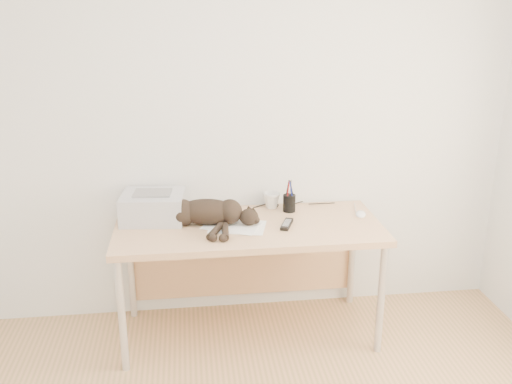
{
  "coord_description": "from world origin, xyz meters",
  "views": [
    {
      "loc": [
        -0.35,
        -1.78,
        2.02
      ],
      "look_at": [
        0.04,
        1.34,
        0.96
      ],
      "focal_mm": 40.0,
      "sensor_mm": 36.0,
      "label": 1
    }
  ],
  "objects": [
    {
      "name": "desk",
      "position": [
        0.0,
        1.48,
        0.61
      ],
      "size": [
        1.6,
        0.7,
        0.74
      ],
      "color": "tan",
      "rests_on": "floor"
    },
    {
      "name": "pen_cup",
      "position": [
        0.28,
        1.59,
        0.8
      ],
      "size": [
        0.08,
        0.08,
        0.2
      ],
      "color": "black",
      "rests_on": "desk"
    },
    {
      "name": "wall_back",
      "position": [
        0.0,
        1.75,
        1.3
      ],
      "size": [
        3.5,
        0.0,
        3.5
      ],
      "primitive_type": "plane",
      "rotation": [
        1.57,
        0.0,
        0.0
      ],
      "color": "silver",
      "rests_on": "floor"
    },
    {
      "name": "papers",
      "position": [
        -0.09,
        1.38,
        0.74
      ],
      "size": [
        0.41,
        0.35,
        0.01
      ],
      "color": "white",
      "rests_on": "desk"
    },
    {
      "name": "cat",
      "position": [
        -0.26,
        1.43,
        0.81
      ],
      "size": [
        0.72,
        0.42,
        0.17
      ],
      "rotation": [
        0.0,
        0.0,
        -0.2
      ],
      "color": "black",
      "rests_on": "desk"
    },
    {
      "name": "mouse",
      "position": [
        0.72,
        1.47,
        0.76
      ],
      "size": [
        0.1,
        0.13,
        0.04
      ],
      "primitive_type": "ellipsoid",
      "rotation": [
        0.0,
        0.0,
        -0.32
      ],
      "color": "white",
      "rests_on": "desk"
    },
    {
      "name": "remote_grey",
      "position": [
        -0.07,
        1.6,
        0.75
      ],
      "size": [
        0.09,
        0.19,
        0.02
      ],
      "primitive_type": "cube",
      "rotation": [
        0.0,
        0.0,
        0.21
      ],
      "color": "slate",
      "rests_on": "desk"
    },
    {
      "name": "printer",
      "position": [
        -0.57,
        1.55,
        0.83
      ],
      "size": [
        0.4,
        0.35,
        0.18
      ],
      "color": "silver",
      "rests_on": "desk"
    },
    {
      "name": "cable_tangle",
      "position": [
        0.0,
        1.7,
        0.75
      ],
      "size": [
        1.36,
        0.07,
        0.01
      ],
      "primitive_type": null,
      "color": "black",
      "rests_on": "desk"
    },
    {
      "name": "remote_black",
      "position": [
        0.22,
        1.35,
        0.75
      ],
      "size": [
        0.11,
        0.18,
        0.02
      ],
      "primitive_type": "cube",
      "rotation": [
        0.0,
        0.0,
        -0.38
      ],
      "color": "black",
      "rests_on": "desk"
    },
    {
      "name": "mug",
      "position": [
        0.18,
        1.67,
        0.79
      ],
      "size": [
        0.16,
        0.16,
        0.1
      ],
      "primitive_type": "imported",
      "rotation": [
        0.0,
        0.0,
        0.83
      ],
      "color": "silver",
      "rests_on": "desk"
    }
  ]
}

